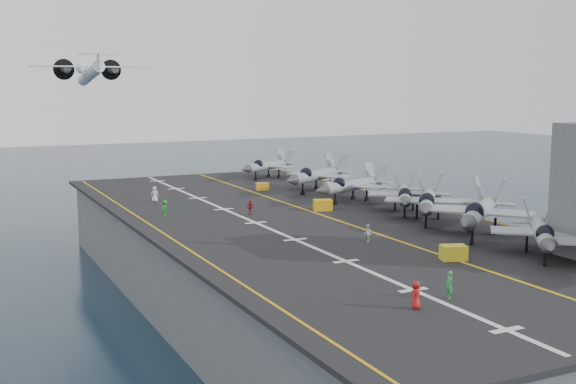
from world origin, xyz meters
name	(u,v)px	position (x,y,z in m)	size (l,w,h in m)	color
ground	(303,305)	(0.00, 0.00, 0.00)	(500.00, 500.00, 0.00)	#142135
hull	(303,264)	(0.00, 0.00, 5.00)	(36.00, 90.00, 10.00)	#56595E
flight_deck	(303,220)	(0.00, 0.00, 10.20)	(38.00, 92.00, 0.40)	black
foul_line	(326,216)	(3.00, 0.00, 10.42)	(0.35, 90.00, 0.02)	gold
landing_centerline	(256,223)	(-6.00, 0.00, 10.42)	(0.50, 90.00, 0.02)	silver
deck_edge_port	(160,231)	(-17.00, 0.00, 10.42)	(0.25, 90.00, 0.02)	gold
deck_edge_stbd	(432,207)	(18.50, 0.00, 10.42)	(0.25, 90.00, 0.02)	gold
fighter_jet_1	(542,231)	(10.91, -25.95, 12.71)	(15.35, 15.90, 4.62)	#9AA2A9
fighter_jet_2	(480,210)	(11.80, -16.71, 13.12)	(18.72, 18.06, 5.44)	gray
fighter_jet_3	(428,199)	(12.00, -7.59, 12.92)	(16.64, 17.40, 5.04)	#8D959D
fighter_jet_4	(404,194)	(13.09, -1.51, 12.70)	(14.73, 15.92, 4.60)	#9CA4AB
fighter_jet_5	(353,184)	(11.67, 8.15, 12.78)	(16.09, 13.49, 4.76)	#9299A1
fighter_jet_6	(318,174)	(11.86, 18.45, 12.97)	(17.73, 15.99, 5.13)	#A1ACB3
fighter_jet_8	(269,165)	(11.67, 35.30, 12.65)	(15.54, 13.84, 4.50)	#A0AAB0
tow_cart_a	(453,253)	(2.86, -23.66, 11.06)	(2.56, 2.07, 1.33)	gold
tow_cart_b	(323,205)	(4.74, 3.89, 11.08)	(2.59, 2.09, 1.35)	gold
tow_cart_c	(262,186)	(5.14, 23.25, 10.94)	(2.01, 1.53, 1.08)	gold
crew_0	(416,295)	(-8.53, -33.84, 11.40)	(1.42, 1.23, 1.99)	#B21919
crew_3	(165,208)	(-13.99, 8.48, 11.36)	(1.38, 1.33, 1.92)	#197F21
crew_4	(250,207)	(-4.46, 5.21, 11.27)	(1.17, 1.25, 1.73)	#B21919
crew_5	(155,194)	(-12.14, 19.59, 11.43)	(1.42, 1.16, 2.06)	white
crew_6	(449,285)	(-4.90, -32.85, 11.41)	(1.06, 1.36, 2.02)	green
crew_7	(368,233)	(-0.12, -14.18, 11.32)	(1.24, 1.32, 1.83)	white
transport_plane	(91,74)	(-13.25, 54.38, 27.74)	(20.35, 14.26, 4.70)	silver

